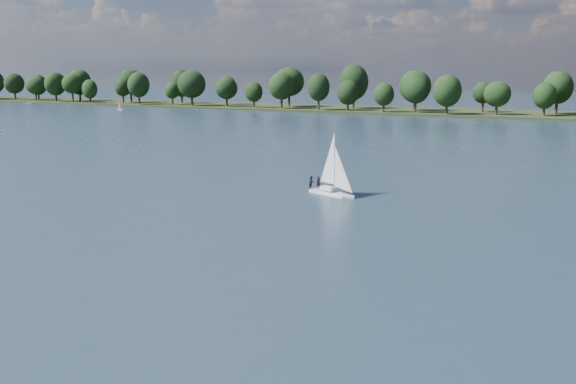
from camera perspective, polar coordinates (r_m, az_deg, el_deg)
The scene contains 6 objects.
ground at distance 122.62m, azimuth 10.23°, elevation 3.56°, with size 700.00×700.00×0.00m, color #233342.
far_shore at distance 231.63m, azimuth 18.49°, elevation 6.53°, with size 660.00×40.00×1.50m, color black.
sailboat at distance 78.83m, azimuth 3.77°, elevation 1.41°, with size 6.47×3.80×8.23m.
dinghy_pink at distance 254.89m, azimuth -14.68°, elevation 7.30°, with size 2.60×1.22×4.02m.
pontoon at distance 315.86m, azimuth -21.92°, elevation 7.32°, with size 4.00×2.00×0.50m, color #5C5E61.
treeline at distance 226.76m, azimuth 19.30°, elevation 8.49°, with size 562.57×74.02×18.13m.
Camera 1 is at (35.46, -16.39, 15.19)m, focal length 40.00 mm.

